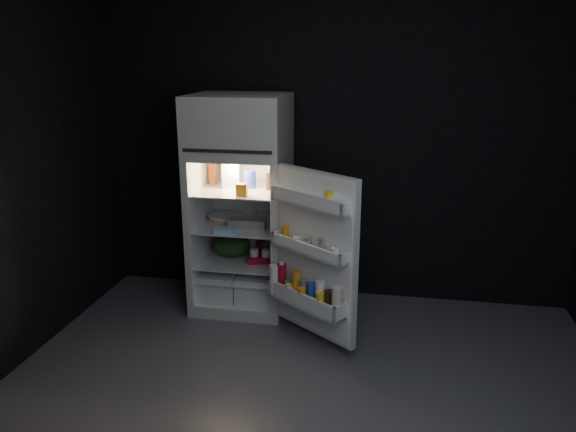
% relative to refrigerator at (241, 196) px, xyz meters
% --- Properties ---
extents(floor, '(4.00, 3.40, 0.00)m').
position_rel_refrigerator_xyz_m(floor, '(0.72, -1.32, -0.96)').
color(floor, '#58585E').
rests_on(floor, ground).
extents(wall_back, '(4.00, 0.00, 2.70)m').
position_rel_refrigerator_xyz_m(wall_back, '(0.72, 0.38, 0.39)').
color(wall_back, black).
rests_on(wall_back, ground).
extents(wall_front, '(4.00, 0.00, 2.70)m').
position_rel_refrigerator_xyz_m(wall_front, '(0.72, -3.02, 0.39)').
color(wall_front, black).
rests_on(wall_front, ground).
extents(refrigerator, '(0.76, 0.71, 1.78)m').
position_rel_refrigerator_xyz_m(refrigerator, '(0.00, 0.00, 0.00)').
color(refrigerator, silver).
rests_on(refrigerator, ground).
extents(fridge_door, '(0.69, 0.58, 1.22)m').
position_rel_refrigerator_xyz_m(fridge_door, '(0.68, -0.60, -0.28)').
color(fridge_door, silver).
rests_on(fridge_door, ground).
extents(milk_jug, '(0.16, 0.16, 0.24)m').
position_rel_refrigerator_xyz_m(milk_jug, '(-0.08, 0.00, 0.19)').
color(milk_jug, white).
rests_on(milk_jug, refrigerator).
extents(mayo_jar, '(0.10, 0.10, 0.14)m').
position_rel_refrigerator_xyz_m(mayo_jar, '(0.07, 0.01, 0.14)').
color(mayo_jar, '#1F37AA').
rests_on(mayo_jar, refrigerator).
extents(jam_jar, '(0.12, 0.12, 0.13)m').
position_rel_refrigerator_xyz_m(jam_jar, '(0.26, -0.00, 0.14)').
color(jam_jar, black).
rests_on(jam_jar, refrigerator).
extents(amber_bottle, '(0.10, 0.10, 0.22)m').
position_rel_refrigerator_xyz_m(amber_bottle, '(-0.27, 0.10, 0.18)').
color(amber_bottle, '#AF4A1C').
rests_on(amber_bottle, refrigerator).
extents(small_carton, '(0.09, 0.07, 0.10)m').
position_rel_refrigerator_xyz_m(small_carton, '(0.08, -0.27, 0.12)').
color(small_carton, orange).
rests_on(small_carton, refrigerator).
extents(egg_carton, '(0.31, 0.12, 0.07)m').
position_rel_refrigerator_xyz_m(egg_carton, '(0.08, -0.13, -0.19)').
color(egg_carton, gray).
rests_on(egg_carton, refrigerator).
extents(pie, '(0.31, 0.31, 0.04)m').
position_rel_refrigerator_xyz_m(pie, '(-0.15, 0.05, -0.21)').
color(pie, tan).
rests_on(pie, refrigerator).
extents(flat_package, '(0.17, 0.09, 0.04)m').
position_rel_refrigerator_xyz_m(flat_package, '(-0.06, -0.29, -0.21)').
color(flat_package, '#97BFEA').
rests_on(flat_package, refrigerator).
extents(wrapped_pkg, '(0.16, 0.15, 0.05)m').
position_rel_refrigerator_xyz_m(wrapped_pkg, '(0.15, 0.15, -0.20)').
color(wrapped_pkg, beige).
rests_on(wrapped_pkg, refrigerator).
extents(produce_bag, '(0.37, 0.33, 0.20)m').
position_rel_refrigerator_xyz_m(produce_bag, '(-0.09, -0.00, -0.43)').
color(produce_bag, '#193815').
rests_on(produce_bag, refrigerator).
extents(yogurt_tray, '(0.26, 0.19, 0.05)m').
position_rel_refrigerator_xyz_m(yogurt_tray, '(0.19, -0.10, -0.50)').
color(yogurt_tray, maroon).
rests_on(yogurt_tray, refrigerator).
extents(small_can_red, '(0.09, 0.09, 0.09)m').
position_rel_refrigerator_xyz_m(small_can_red, '(0.12, 0.16, -0.48)').
color(small_can_red, maroon).
rests_on(small_can_red, refrigerator).
extents(small_can_silver, '(0.10, 0.10, 0.09)m').
position_rel_refrigerator_xyz_m(small_can_silver, '(0.18, 0.12, -0.48)').
color(small_can_silver, '#B5B6BA').
rests_on(small_can_silver, refrigerator).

